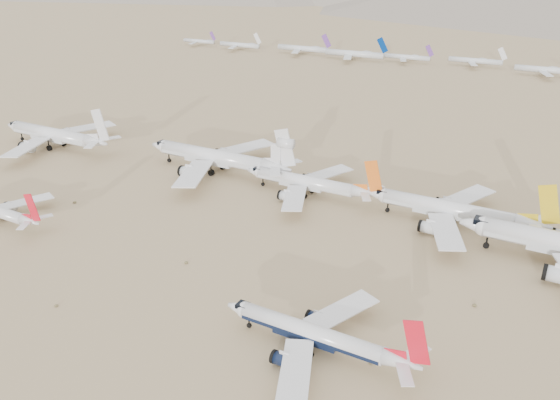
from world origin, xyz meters
name	(u,v)px	position (x,y,z in m)	size (l,w,h in m)	color
ground	(258,330)	(0.00, 0.00, 0.00)	(7000.00, 7000.00, 0.00)	#81654B
main_airliner	(318,336)	(13.96, -0.28, 3.94)	(40.64, 39.70, 14.34)	silver
row2_gold_tail	(455,210)	(24.41, 69.43, 5.03)	(50.56, 49.45, 18.00)	silver
row2_orange_tail	(310,183)	(-21.99, 69.03, 4.57)	(45.66, 44.67, 16.29)	silver
row2_white_trijet	(220,157)	(-59.70, 72.05, 6.03)	(58.73, 57.40, 20.81)	silver
row2_white_twin	(56,135)	(-134.63, 62.81, 5.66)	(56.32, 55.11, 20.12)	silver
desert_scrub	(110,357)	(-20.73, -21.89, 0.28)	(233.60, 121.67, 0.63)	brown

